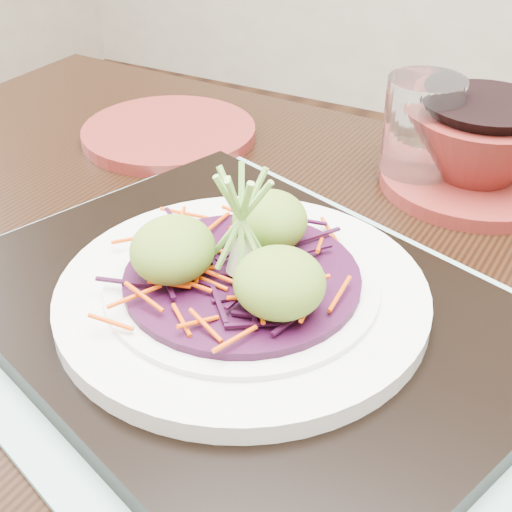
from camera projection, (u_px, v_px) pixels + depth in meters
The scene contains 11 objects.
dining_table at pixel (295, 417), 0.56m from camera, with size 1.16×0.80×0.70m.
placemat at pixel (243, 325), 0.51m from camera, with size 0.46×0.36×0.00m, color #88B0A5.
serving_tray at pixel (243, 313), 0.50m from camera, with size 0.40×0.30×0.02m, color black.
white_plate at pixel (242, 293), 0.49m from camera, with size 0.26×0.26×0.02m.
cabbage_bed at pixel (242, 278), 0.49m from camera, with size 0.16×0.16×0.01m, color #300927.
carrot_julienne at pixel (242, 268), 0.48m from camera, with size 0.20×0.20×0.01m, color #D23F03, non-canonical shape.
guacamole_scoops at pixel (241, 250), 0.47m from camera, with size 0.14×0.12×0.04m.
scallion_garnish at pixel (241, 224), 0.46m from camera, with size 0.06×0.06×0.09m, color #79B749, non-canonical shape.
terracotta_side_plate at pixel (169, 133), 0.78m from camera, with size 0.19×0.19×0.01m, color maroon.
water_glass at pixel (421, 132), 0.67m from camera, with size 0.07×0.07×0.10m, color white.
terracotta_bowl_set at pixel (478, 155), 0.67m from camera, with size 0.23×0.23×0.07m.
Camera 1 is at (0.07, -0.43, 1.03)m, focal length 50.00 mm.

